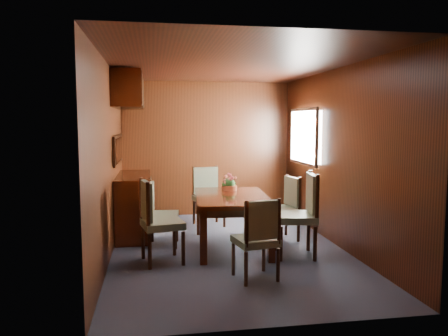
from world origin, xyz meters
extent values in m
plane|color=#323644|center=(0.00, 0.00, 0.00)|extent=(4.50, 4.50, 0.00)
cube|color=black|center=(-1.50, 0.00, 1.20)|extent=(0.02, 4.50, 2.40)
cube|color=black|center=(1.50, 0.00, 1.20)|extent=(0.02, 4.50, 2.40)
cube|color=black|center=(0.00, 2.25, 1.20)|extent=(3.00, 0.02, 2.40)
cube|color=black|center=(0.00, -2.25, 1.20)|extent=(3.00, 0.02, 2.40)
cube|color=black|center=(0.00, 0.00, 2.40)|extent=(3.00, 4.50, 0.02)
cube|color=white|center=(1.48, 1.10, 1.45)|extent=(0.14, 1.10, 0.80)
cube|color=#B2B2B7|center=(1.41, 1.10, 1.45)|extent=(0.04, 1.20, 0.90)
cube|color=black|center=(-1.47, 1.00, 1.28)|extent=(0.03, 1.36, 0.41)
cube|color=silver|center=(-1.45, 1.00, 1.28)|extent=(0.01, 1.30, 0.35)
cube|color=black|center=(-1.30, 1.00, 2.13)|extent=(0.40, 1.40, 0.50)
cube|color=black|center=(-1.25, 1.00, 0.45)|extent=(0.48, 1.40, 0.90)
cube|color=black|center=(-0.39, -0.56, 0.32)|extent=(0.09, 0.09, 0.65)
cube|color=black|center=(0.42, -0.62, 0.32)|extent=(0.09, 0.09, 0.65)
cube|color=black|center=(-0.29, 0.82, 0.32)|extent=(0.09, 0.09, 0.65)
cube|color=black|center=(0.52, 0.76, 0.32)|extent=(0.09, 0.09, 0.65)
cube|color=black|center=(0.07, 0.10, 0.60)|extent=(0.93, 1.45, 0.09)
cube|color=black|center=(0.07, 0.10, 0.68)|extent=(1.05, 1.57, 0.06)
cylinder|color=black|center=(-1.10, -0.23, 0.20)|extent=(0.05, 0.05, 0.41)
cylinder|color=black|center=(-1.02, -0.64, 0.20)|extent=(0.05, 0.05, 0.41)
cylinder|color=black|center=(-0.71, -0.15, 0.20)|extent=(0.05, 0.05, 0.41)
cylinder|color=black|center=(-0.63, -0.56, 0.20)|extent=(0.05, 0.05, 0.41)
cube|color=#606D53|center=(-0.87, -0.40, 0.47)|extent=(0.54, 0.56, 0.08)
cylinder|color=black|center=(-1.11, -0.24, 0.74)|extent=(0.05, 0.05, 0.54)
cylinder|color=black|center=(-1.03, -0.64, 0.74)|extent=(0.05, 0.05, 0.54)
cube|color=#606D53|center=(-1.05, -0.44, 0.76)|extent=(0.15, 0.44, 0.46)
cylinder|color=black|center=(-0.99, 0.53, 0.18)|extent=(0.04, 0.04, 0.35)
cylinder|color=black|center=(-1.03, 0.17, 0.18)|extent=(0.04, 0.04, 0.35)
cylinder|color=black|center=(-0.65, 0.49, 0.18)|extent=(0.04, 0.04, 0.35)
cylinder|color=black|center=(-0.68, 0.13, 0.18)|extent=(0.04, 0.04, 0.35)
cube|color=#606D53|center=(-0.84, 0.33, 0.41)|extent=(0.44, 0.46, 0.07)
cylinder|color=black|center=(-1.00, 0.53, 0.65)|extent=(0.04, 0.04, 0.47)
cylinder|color=black|center=(-1.04, 0.17, 0.65)|extent=(0.04, 0.04, 0.47)
cube|color=#606D53|center=(-1.00, 0.35, 0.66)|extent=(0.09, 0.39, 0.40)
cylinder|color=black|center=(0.95, -0.67, 0.21)|extent=(0.05, 0.05, 0.43)
cylinder|color=black|center=(1.03, -0.24, 0.21)|extent=(0.05, 0.05, 0.43)
cylinder|color=black|center=(0.55, -0.60, 0.21)|extent=(0.05, 0.05, 0.43)
cylinder|color=black|center=(0.62, -0.17, 0.21)|extent=(0.05, 0.05, 0.43)
cube|color=#606D53|center=(0.79, -0.42, 0.49)|extent=(0.56, 0.58, 0.09)
cylinder|color=black|center=(0.97, -0.67, 0.78)|extent=(0.05, 0.05, 0.57)
cylinder|color=black|center=(1.04, -0.24, 0.78)|extent=(0.05, 0.05, 0.57)
cube|color=#606D53|center=(0.98, -0.45, 0.80)|extent=(0.14, 0.46, 0.48)
cylinder|color=black|center=(1.04, 0.21, 0.18)|extent=(0.04, 0.04, 0.37)
cylinder|color=black|center=(0.98, 0.58, 0.18)|extent=(0.04, 0.04, 0.37)
cylinder|color=black|center=(0.69, 0.15, 0.18)|extent=(0.04, 0.04, 0.37)
cylinder|color=black|center=(0.63, 0.52, 0.18)|extent=(0.04, 0.04, 0.37)
cube|color=#606D53|center=(0.84, 0.36, 0.42)|extent=(0.48, 0.50, 0.08)
cylinder|color=black|center=(1.05, 0.21, 0.67)|extent=(0.04, 0.04, 0.49)
cylinder|color=black|center=(0.99, 0.58, 0.67)|extent=(0.04, 0.04, 0.49)
cube|color=#606D53|center=(1.00, 0.39, 0.69)|extent=(0.12, 0.40, 0.41)
cylinder|color=black|center=(-0.04, -1.33, 0.18)|extent=(0.04, 0.04, 0.36)
cylinder|color=black|center=(0.32, -1.26, 0.18)|extent=(0.04, 0.04, 0.36)
cylinder|color=black|center=(-0.11, -0.98, 0.18)|extent=(0.04, 0.04, 0.36)
cylinder|color=black|center=(0.25, -0.91, 0.18)|extent=(0.04, 0.04, 0.36)
cube|color=#606D53|center=(0.10, -1.12, 0.41)|extent=(0.49, 0.48, 0.07)
cylinder|color=black|center=(-0.04, -1.34, 0.65)|extent=(0.04, 0.04, 0.48)
cylinder|color=black|center=(0.32, -1.27, 0.65)|extent=(0.04, 0.04, 0.48)
cube|color=#606D53|center=(0.14, -1.28, 0.67)|extent=(0.39, 0.13, 0.41)
cylinder|color=black|center=(0.08, 1.58, 0.19)|extent=(0.04, 0.04, 0.39)
cylinder|color=black|center=(-0.31, 1.51, 0.19)|extent=(0.04, 0.04, 0.39)
cylinder|color=black|center=(0.15, 1.22, 0.19)|extent=(0.04, 0.04, 0.39)
cylinder|color=black|center=(-0.24, 1.14, 0.19)|extent=(0.04, 0.04, 0.39)
cube|color=#606D53|center=(-0.08, 1.36, 0.44)|extent=(0.53, 0.51, 0.08)
cylinder|color=black|center=(0.08, 1.59, 0.70)|extent=(0.04, 0.04, 0.51)
cylinder|color=black|center=(-0.31, 1.52, 0.70)|extent=(0.04, 0.04, 0.51)
cube|color=#606D53|center=(-0.11, 1.54, 0.72)|extent=(0.42, 0.14, 0.43)
cylinder|color=#CA673D|center=(0.11, 0.55, 0.74)|extent=(0.22, 0.22, 0.07)
sphere|color=#21521B|center=(0.11, 0.55, 0.79)|extent=(0.17, 0.17, 0.17)
camera|label=1|loc=(-0.97, -5.56, 1.68)|focal=35.00mm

